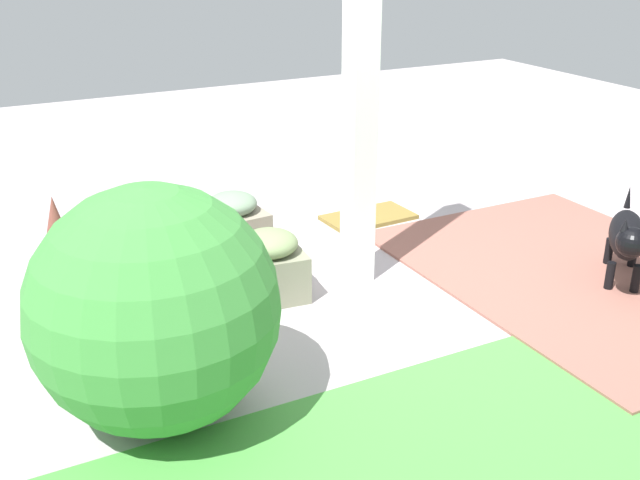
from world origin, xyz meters
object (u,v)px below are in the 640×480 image
at_px(stone_planter_nearest, 233,226).
at_px(terracotta_pot_spiky, 61,261).
at_px(porch_pillar, 361,80).
at_px(terracotta_pot_tall, 166,255).
at_px(round_shrub, 155,308).
at_px(dog, 627,237).
at_px(terracotta_pot_broad, 138,225).
at_px(doormat, 368,217).
at_px(stone_planter_near, 270,265).

bearing_deg(stone_planter_nearest, terracotta_pot_spiky, 18.48).
bearing_deg(porch_pillar, terracotta_pot_tall, -17.83).
distance_m(round_shrub, dog, 2.86).
distance_m(terracotta_pot_broad, doormat, 1.69).
height_order(round_shrub, doormat, round_shrub).
distance_m(porch_pillar, terracotta_pot_tall, 1.50).
bearing_deg(dog, stone_planter_near, -22.56).
relative_size(terracotta_pot_spiky, terracotta_pot_tall, 1.07).
distance_m(stone_planter_nearest, dog, 2.43).
bearing_deg(stone_planter_near, stone_planter_nearest, -93.35).
height_order(porch_pillar, stone_planter_nearest, porch_pillar).
bearing_deg(round_shrub, terracotta_pot_broad, -102.10).
bearing_deg(stone_planter_nearest, stone_planter_near, 86.65).
bearing_deg(stone_planter_near, dog, 157.44).
bearing_deg(terracotta_pot_spiky, terracotta_pot_broad, -133.36).
relative_size(round_shrub, terracotta_pot_broad, 2.59).
xyz_separation_m(stone_planter_nearest, stone_planter_near, (0.04, 0.67, -0.00)).
distance_m(stone_planter_nearest, terracotta_pot_spiky, 1.20).
relative_size(porch_pillar, stone_planter_nearest, 5.68).
bearing_deg(round_shrub, terracotta_pot_tall, -108.02).
relative_size(stone_planter_nearest, terracotta_pot_spiky, 0.60).
distance_m(terracotta_pot_spiky, terracotta_pot_tall, 0.60).
bearing_deg(stone_planter_nearest, terracotta_pot_broad, -22.53).
bearing_deg(terracotta_pot_broad, stone_planter_near, 119.90).
distance_m(round_shrub, doormat, 2.69).
bearing_deg(doormat, terracotta_pot_tall, 16.22).
height_order(terracotta_pot_broad, dog, dog).
relative_size(stone_planter_near, round_shrub, 0.40).
height_order(round_shrub, terracotta_pot_spiky, round_shrub).
bearing_deg(terracotta_pot_broad, dog, 145.28).
xyz_separation_m(terracotta_pot_broad, doormat, (-1.68, 0.08, -0.22)).
bearing_deg(terracotta_pot_broad, stone_planter_nearest, 157.47).
distance_m(stone_planter_near, dog, 2.12).
bearing_deg(porch_pillar, stone_planter_near, -1.24).
distance_m(stone_planter_nearest, round_shrub, 1.81).
height_order(stone_planter_nearest, terracotta_pot_broad, stone_planter_nearest).
height_order(porch_pillar, stone_planter_near, porch_pillar).
bearing_deg(terracotta_pot_broad, doormat, 177.21).
bearing_deg(stone_planter_nearest, doormat, -172.36).
bearing_deg(doormat, stone_planter_nearest, 7.64).
xyz_separation_m(porch_pillar, terracotta_pot_tall, (1.08, -0.35, -0.98)).
relative_size(stone_planter_nearest, terracotta_pot_tall, 0.65).
xyz_separation_m(stone_planter_near, terracotta_pot_tall, (0.51, -0.34, 0.04)).
xyz_separation_m(porch_pillar, stone_planter_near, (0.57, -0.01, -1.02)).
height_order(terracotta_pot_tall, doormat, terracotta_pot_tall).
distance_m(porch_pillar, round_shrub, 1.82).
xyz_separation_m(porch_pillar, doormat, (-0.58, -0.83, -1.20)).
bearing_deg(stone_planter_near, porch_pillar, 178.76).
bearing_deg(doormat, round_shrub, 39.07).
relative_size(terracotta_pot_broad, dog, 0.64).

